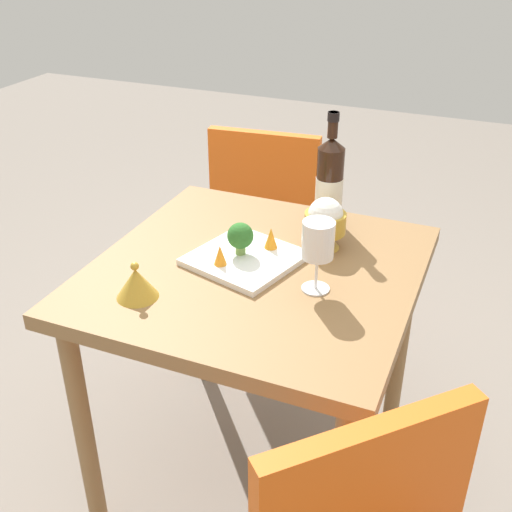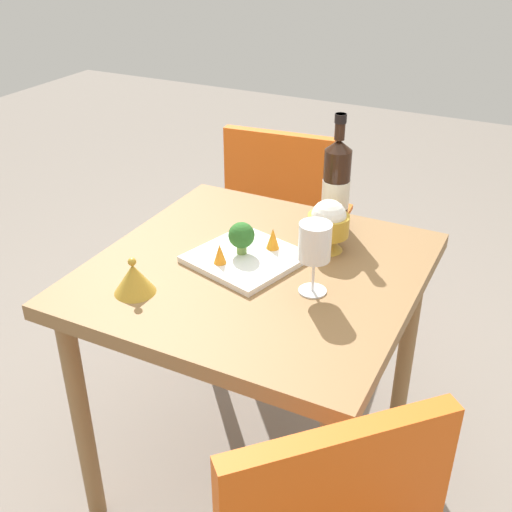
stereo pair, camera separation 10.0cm
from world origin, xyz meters
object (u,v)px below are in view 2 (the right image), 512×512
(wine_glass, at_px, (315,244))
(serving_plate, at_px, (246,258))
(carrot_garnish_right, at_px, (273,238))
(rice_bowl_lid, at_px, (134,278))
(chair_by_wall, at_px, (284,209))
(broccoli_floret, at_px, (241,236))
(wine_bottle, at_px, (336,184))
(carrot_garnish_left, at_px, (220,254))
(rice_bowl, at_px, (328,225))

(wine_glass, bearing_deg, serving_plate, 73.82)
(serving_plate, xyz_separation_m, carrot_garnish_right, (0.07, -0.04, 0.04))
(rice_bowl_lid, bearing_deg, chair_by_wall, 3.12)
(broccoli_floret, distance_m, carrot_garnish_right, 0.09)
(broccoli_floret, bearing_deg, chair_by_wall, 15.72)
(wine_bottle, xyz_separation_m, carrot_garnish_left, (-0.35, 0.17, -0.09))
(chair_by_wall, bearing_deg, carrot_garnish_left, -82.96)
(rice_bowl_lid, bearing_deg, serving_plate, -33.18)
(wine_glass, relative_size, broccoli_floret, 2.09)
(broccoli_floret, bearing_deg, carrot_garnish_right, -45.23)
(rice_bowl, relative_size, broccoli_floret, 1.65)
(serving_plate, bearing_deg, broccoli_floret, 71.85)
(rice_bowl_lid, relative_size, serving_plate, 0.32)
(chair_by_wall, height_order, wine_bottle, wine_bottle)
(chair_by_wall, relative_size, wine_bottle, 2.60)
(carrot_garnish_left, bearing_deg, wine_glass, -89.03)
(chair_by_wall, distance_m, rice_bowl, 0.75)
(rice_bowl_lid, xyz_separation_m, broccoli_floret, (0.26, -0.15, 0.03))
(wine_bottle, height_order, rice_bowl, wine_bottle)
(serving_plate, relative_size, carrot_garnish_left, 5.86)
(wine_glass, relative_size, serving_plate, 0.58)
(rice_bowl, distance_m, carrot_garnish_left, 0.30)
(chair_by_wall, height_order, serving_plate, chair_by_wall)
(broccoli_floret, distance_m, carrot_garnish_left, 0.08)
(broccoli_floret, bearing_deg, carrot_garnish_left, 160.67)
(wine_glass, bearing_deg, carrot_garnish_left, 90.97)
(wine_glass, bearing_deg, carrot_garnish_right, 52.60)
(serving_plate, bearing_deg, wine_bottle, -24.45)
(serving_plate, xyz_separation_m, carrot_garnish_left, (-0.07, 0.04, 0.03))
(chair_by_wall, bearing_deg, rice_bowl_lid, -92.55)
(rice_bowl_lid, relative_size, broccoli_floret, 1.17)
(wine_bottle, relative_size, rice_bowl_lid, 3.27)
(rice_bowl_lid, relative_size, carrot_garnish_left, 1.90)
(rice_bowl_lid, bearing_deg, wine_bottle, -28.71)
(chair_by_wall, xyz_separation_m, wine_bottle, (-0.44, -0.35, 0.33))
(carrot_garnish_left, bearing_deg, carrot_garnish_right, -33.18)
(wine_bottle, bearing_deg, chair_by_wall, 38.64)
(serving_plate, bearing_deg, wine_glass, -106.18)
(chair_by_wall, relative_size, wine_glass, 4.75)
(chair_by_wall, distance_m, wine_glass, 0.96)
(chair_by_wall, bearing_deg, serving_plate, -78.93)
(rice_bowl, bearing_deg, carrot_garnish_right, 125.41)
(rice_bowl_lid, bearing_deg, rice_bowl, -39.32)
(rice_bowl_lid, distance_m, carrot_garnish_right, 0.38)
(rice_bowl_lid, distance_m, serving_plate, 0.30)
(wine_glass, height_order, serving_plate, wine_glass)
(rice_bowl, bearing_deg, chair_by_wall, 33.59)
(chair_by_wall, relative_size, serving_plate, 2.75)
(chair_by_wall, distance_m, serving_plate, 0.79)
(wine_glass, distance_m, rice_bowl_lid, 0.43)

